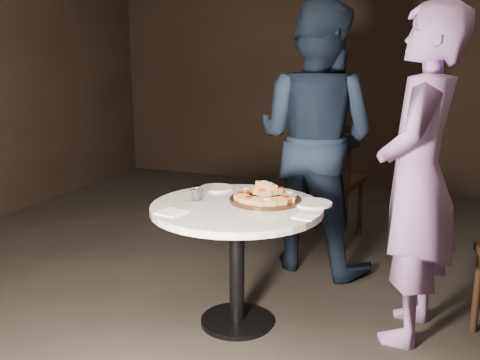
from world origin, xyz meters
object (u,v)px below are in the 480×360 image
object	(u,v)px
serving_board	(265,200)
chair_far	(326,173)
focaccia_pile	(266,194)
table	(237,228)
diner_teal	(418,178)
diner_navy	(315,139)
water_glass	(196,195)

from	to	relation	value
serving_board	chair_far	distance (m)	1.45
focaccia_pile	chair_far	size ratio (longest dim) A/B	0.36
table	chair_far	world-z (taller)	chair_far
focaccia_pile	chair_far	xyz separation A→B (m)	(0.05, 1.44, -0.18)
table	diner_teal	world-z (taller)	diner_teal
chair_far	diner_navy	size ratio (longest dim) A/B	0.54
chair_far	diner_teal	bearing A→B (deg)	128.37
chair_far	diner_navy	world-z (taller)	diner_navy
water_glass	chair_far	size ratio (longest dim) A/B	0.07
water_glass	diner_teal	bearing A→B (deg)	11.47
table	serving_board	xyz separation A→B (m)	(0.13, 0.12, 0.14)
diner_navy	focaccia_pile	bearing A→B (deg)	99.71
focaccia_pile	water_glass	size ratio (longest dim) A/B	4.82
serving_board	diner_navy	world-z (taller)	diner_navy
serving_board	chair_far	world-z (taller)	chair_far
table	serving_board	distance (m)	0.23
table	focaccia_pile	xyz separation A→B (m)	(0.13, 0.12, 0.18)
serving_board	focaccia_pile	xyz separation A→B (m)	(0.00, 0.00, 0.04)
serving_board	focaccia_pile	size ratio (longest dim) A/B	1.12
focaccia_pile	diner_navy	world-z (taller)	diner_navy
water_glass	diner_navy	size ratio (longest dim) A/B	0.04
serving_board	diner_teal	world-z (taller)	diner_teal
water_glass	chair_far	distance (m)	1.63
chair_far	diner_navy	bearing A→B (deg)	100.49
table	diner_teal	distance (m)	1.01
focaccia_pile	diner_teal	distance (m)	0.83
focaccia_pile	diner_navy	size ratio (longest dim) A/B	0.19
table	diner_navy	bearing A→B (deg)	79.35
focaccia_pile	table	bearing A→B (deg)	-135.36
focaccia_pile	water_glass	distance (m)	0.39
water_glass	chair_far	bearing A→B (deg)	74.79
diner_teal	table	bearing A→B (deg)	-69.55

